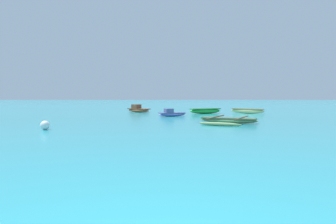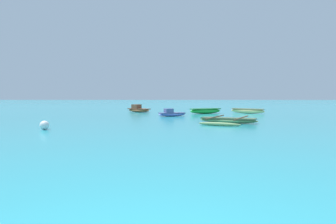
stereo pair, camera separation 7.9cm
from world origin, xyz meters
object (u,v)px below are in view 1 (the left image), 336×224
at_px(moored_boat_3, 247,111).
at_px(moored_boat_4, 205,111).
at_px(mooring_buoy_0, 45,125).
at_px(moored_boat_0, 228,120).
at_px(moored_boat_2, 138,109).
at_px(moored_boat_1, 171,114).

xyz_separation_m(moored_boat_3, moored_boat_4, (-3.91, -0.43, 0.01)).
height_order(moored_boat_3, mooring_buoy_0, moored_boat_3).
xyz_separation_m(moored_boat_0, mooring_buoy_0, (-9.37, -3.69, 0.05)).
bearing_deg(moored_boat_3, mooring_buoy_0, -96.01).
relative_size(moored_boat_0, moored_boat_2, 1.77).
height_order(moored_boat_2, moored_boat_4, moored_boat_2).
height_order(moored_boat_4, mooring_buoy_0, moored_boat_4).
bearing_deg(moored_boat_2, moored_boat_0, -23.45).
distance_m(moored_boat_1, moored_boat_4, 4.69).
bearing_deg(moored_boat_1, moored_boat_0, -81.91).
bearing_deg(moored_boat_4, moored_boat_1, -155.48).
xyz_separation_m(moored_boat_2, mooring_buoy_0, (-2.65, -15.51, -0.05)).
bearing_deg(moored_boat_3, moored_boat_1, -112.47).
height_order(moored_boat_1, mooring_buoy_0, moored_boat_1).
height_order(moored_boat_3, moored_boat_4, moored_boat_4).
height_order(moored_boat_0, mooring_buoy_0, mooring_buoy_0).
bearing_deg(moored_boat_1, moored_boat_3, 7.54).
distance_m(moored_boat_2, moored_boat_3, 10.47).
bearing_deg(moored_boat_4, moored_boat_3, -18.42).
relative_size(moored_boat_0, moored_boat_4, 1.47).
bearing_deg(moored_boat_3, moored_boat_0, -72.20).
relative_size(moored_boat_2, moored_boat_4, 0.84).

